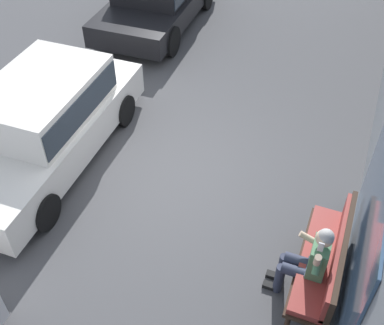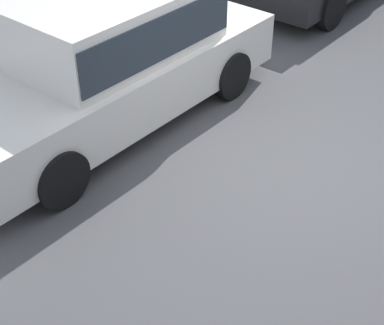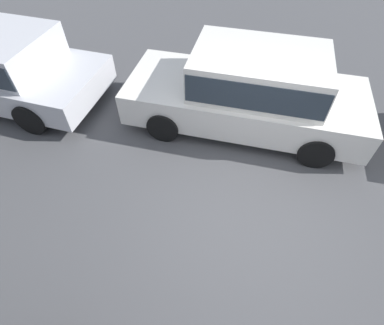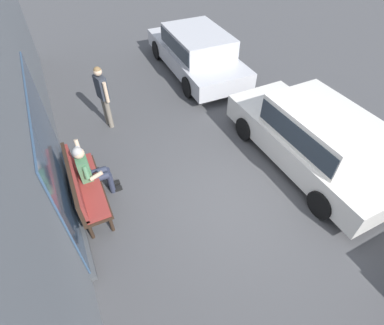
# 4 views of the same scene
# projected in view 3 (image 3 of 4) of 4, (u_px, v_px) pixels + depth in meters

# --- Properties ---
(ground_plane) EXTENTS (60.00, 60.00, 0.00)m
(ground_plane) POSITION_uv_depth(u_px,v_px,m) (246.00, 213.00, 4.67)
(ground_plane) COLOR #4C4C4F
(parked_car_mid) EXTENTS (4.44, 1.90, 1.53)m
(parked_car_mid) POSITION_uv_depth(u_px,v_px,m) (250.00, 89.00, 5.44)
(parked_car_mid) COLOR white
(parked_car_mid) RESTS_ON ground_plane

